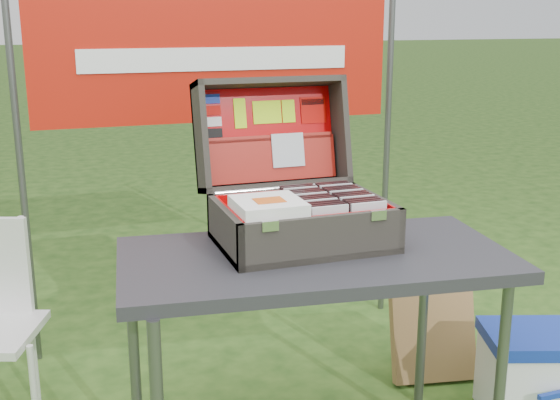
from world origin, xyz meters
name	(u,v)px	position (x,y,z in m)	size (l,w,h in m)	color
table	(314,363)	(0.02, -0.02, 0.38)	(1.22, 0.61, 0.76)	#29292B
table_top	(315,259)	(0.02, -0.02, 0.74)	(1.22, 0.61, 0.04)	#29292B
table_leg_fr	(501,377)	(0.57, -0.26, 0.36)	(0.04, 0.04, 0.72)	#59595B
table_leg_bl	(135,361)	(-0.53, 0.23, 0.36)	(0.04, 0.04, 0.72)	#59595B
table_leg_br	(423,317)	(0.57, 0.23, 0.36)	(0.04, 0.04, 0.72)	#59595B
suitcase	(296,165)	(0.02, 0.14, 1.01)	(0.54, 0.54, 0.50)	#433E35
suitcase_base_bottom	(302,241)	(0.02, 0.08, 0.77)	(0.54, 0.38, 0.02)	#433E35
suitcase_base_wall_front	(324,239)	(0.02, -0.10, 0.83)	(0.54, 0.02, 0.14)	#433E35
suitcase_base_wall_back	(284,209)	(0.02, 0.26, 0.83)	(0.54, 0.02, 0.14)	#433E35
suitcase_base_wall_left	(225,231)	(-0.24, 0.08, 0.83)	(0.02, 0.38, 0.14)	#433E35
suitcase_base_wall_right	(375,216)	(0.27, 0.08, 0.83)	(0.02, 0.38, 0.14)	#433E35
suitcase_liner_floor	(302,237)	(0.02, 0.08, 0.78)	(0.50, 0.34, 0.01)	#C6020C
suitcase_latch_left	(270,226)	(-0.16, -0.11, 0.89)	(0.05, 0.01, 0.03)	silver
suitcase_latch_right	(378,215)	(0.19, -0.11, 0.89)	(0.05, 0.01, 0.03)	silver
suitcase_hinge	(283,188)	(0.02, 0.27, 0.90)	(0.02, 0.02, 0.48)	silver
suitcase_lid_back	(267,135)	(0.02, 0.44, 1.06)	(0.54, 0.38, 0.02)	#433E35
suitcase_lid_rim_far	(269,82)	(0.02, 0.42, 1.25)	(0.54, 0.02, 0.14)	#433E35
suitcase_lid_rim_near	(276,185)	(0.02, 0.34, 0.90)	(0.54, 0.02, 0.14)	#433E35
suitcase_lid_rim_left	(201,138)	(-0.24, 0.38, 1.08)	(0.02, 0.38, 0.14)	#433E35
suitcase_lid_rim_right	(339,130)	(0.27, 0.38, 1.08)	(0.02, 0.38, 0.14)	#433E35
suitcase_lid_liner	(268,135)	(0.02, 0.43, 1.07)	(0.49, 0.34, 0.01)	#C6020C
suitcase_liner_wall_front	(322,235)	(0.02, -0.09, 0.84)	(0.50, 0.01, 0.12)	#C6020C
suitcase_liner_wall_back	(285,207)	(0.02, 0.25, 0.84)	(0.50, 0.01, 0.12)	#C6020C
suitcase_liner_wall_left	(229,227)	(-0.23, 0.08, 0.84)	(0.01, 0.34, 0.12)	#C6020C
suitcase_liner_wall_right	(371,213)	(0.26, 0.08, 0.84)	(0.01, 0.34, 0.12)	#C6020C
suitcase_lid_pocket	(272,159)	(0.02, 0.39, 0.98)	(0.48, 0.15, 0.03)	maroon
suitcase_pocket_edge	(271,138)	(0.02, 0.40, 1.06)	(0.47, 0.02, 0.02)	maroon
suitcase_pocket_cd	(288,150)	(0.07, 0.38, 1.02)	(0.12, 0.12, 0.01)	silver
lid_sticker_cc_a	(212,99)	(-0.18, 0.46, 1.20)	(0.05, 0.03, 0.00)	#1933B2
lid_sticker_cc_b	(213,110)	(-0.18, 0.45, 1.16)	(0.05, 0.03, 0.00)	#C00600
lid_sticker_cc_c	(214,122)	(-0.18, 0.44, 1.12)	(0.05, 0.03, 0.00)	white
lid_sticker_cc_d	(215,133)	(-0.18, 0.43, 1.08)	(0.05, 0.03, 0.00)	black
lid_card_neon_tall	(240,113)	(-0.08, 0.44, 1.15)	(0.04, 0.11, 0.00)	#BEF710
lid_card_neon_main	(267,112)	(0.02, 0.44, 1.15)	(0.11, 0.08, 0.00)	#BEF710
lid_card_neon_small	(288,111)	(0.10, 0.44, 1.15)	(0.05, 0.08, 0.00)	#BEF710
lid_sticker_band	(313,110)	(0.19, 0.44, 1.15)	(0.10, 0.10, 0.00)	#C00600
lid_sticker_band_bar	(313,102)	(0.19, 0.45, 1.18)	(0.09, 0.02, 0.00)	black
cd_left_0	(330,228)	(0.05, -0.07, 0.86)	(0.12, 0.01, 0.14)	silver
cd_left_1	(327,226)	(0.05, -0.05, 0.86)	(0.12, 0.01, 0.14)	black
cd_left_2	(324,224)	(0.05, -0.03, 0.86)	(0.12, 0.01, 0.14)	black
cd_left_3	(322,222)	(0.05, 0.00, 0.86)	(0.12, 0.01, 0.14)	black
cd_left_4	(319,220)	(0.05, 0.02, 0.86)	(0.12, 0.01, 0.14)	silver
cd_left_5	(317,218)	(0.05, 0.04, 0.86)	(0.12, 0.01, 0.14)	black
cd_left_6	(314,217)	(0.05, 0.06, 0.86)	(0.12, 0.01, 0.14)	black
cd_left_7	(312,215)	(0.05, 0.08, 0.86)	(0.12, 0.01, 0.14)	black
cd_left_8	(310,213)	(0.05, 0.10, 0.86)	(0.12, 0.01, 0.14)	silver
cd_left_9	(307,212)	(0.05, 0.12, 0.86)	(0.12, 0.01, 0.14)	black
cd_left_10	(305,210)	(0.05, 0.14, 0.86)	(0.12, 0.01, 0.14)	black
cd_left_11	(303,208)	(0.05, 0.17, 0.86)	(0.12, 0.01, 0.14)	black
cd_left_12	(300,207)	(0.05, 0.19, 0.86)	(0.12, 0.01, 0.14)	silver
cd_left_13	(298,205)	(0.05, 0.21, 0.86)	(0.12, 0.01, 0.14)	black
cd_left_14	(296,204)	(0.05, 0.23, 0.86)	(0.12, 0.01, 0.14)	black
cd_right_0	(368,224)	(0.18, -0.07, 0.86)	(0.12, 0.01, 0.14)	silver
cd_right_1	(365,222)	(0.18, -0.05, 0.86)	(0.12, 0.01, 0.14)	black
cd_right_2	(362,220)	(0.18, -0.03, 0.86)	(0.12, 0.01, 0.14)	black
cd_right_3	(360,218)	(0.18, 0.00, 0.86)	(0.12, 0.01, 0.14)	black
cd_right_4	(357,217)	(0.18, 0.02, 0.86)	(0.12, 0.01, 0.14)	silver
cd_right_5	(354,215)	(0.18, 0.04, 0.86)	(0.12, 0.01, 0.14)	black
cd_right_6	(351,213)	(0.18, 0.06, 0.86)	(0.12, 0.01, 0.14)	black
cd_right_7	(349,212)	(0.18, 0.08, 0.86)	(0.12, 0.01, 0.14)	black
cd_right_8	(346,210)	(0.18, 0.10, 0.86)	(0.12, 0.01, 0.14)	silver
cd_right_9	(343,208)	(0.18, 0.12, 0.86)	(0.12, 0.01, 0.14)	black
cd_right_10	(341,207)	(0.18, 0.14, 0.86)	(0.12, 0.01, 0.14)	black
cd_right_11	(338,205)	(0.18, 0.17, 0.86)	(0.12, 0.01, 0.14)	black
cd_right_12	(336,204)	(0.18, 0.19, 0.86)	(0.12, 0.01, 0.14)	silver
cd_right_13	(333,202)	(0.18, 0.21, 0.86)	(0.12, 0.01, 0.14)	black
cd_right_14	(331,201)	(0.18, 0.23, 0.86)	(0.12, 0.01, 0.14)	black
songbook_0	(268,210)	(-0.12, 0.01, 0.91)	(0.20, 0.20, 0.01)	white
songbook_1	(268,209)	(-0.12, 0.01, 0.91)	(0.20, 0.20, 0.01)	white
songbook_2	(268,207)	(-0.12, 0.01, 0.92)	(0.20, 0.20, 0.01)	white
songbook_3	(268,205)	(-0.12, 0.01, 0.92)	(0.20, 0.20, 0.01)	white
songbook_4	(268,204)	(-0.12, 0.01, 0.93)	(0.20, 0.20, 0.01)	white
songbook_5	(268,202)	(-0.12, 0.01, 0.93)	(0.20, 0.20, 0.01)	white
songbook_6	(268,201)	(-0.12, 0.01, 0.94)	(0.20, 0.20, 0.01)	white
songbook_graphic	(269,200)	(-0.12, 0.00, 0.94)	(0.09, 0.07, 0.00)	#D85919
cooler	(536,375)	(0.93, -0.01, 0.18)	(0.40, 0.30, 0.35)	white
cooler_body	(536,381)	(0.93, -0.01, 0.15)	(0.38, 0.28, 0.30)	white
cooler_lid	(540,338)	(0.93, -0.01, 0.33)	(0.40, 0.30, 0.05)	navy
chair_leg_fr	(35,398)	(-0.86, 0.38, 0.20)	(0.02, 0.02, 0.40)	silver
chair_leg_br	(34,359)	(-0.86, 0.68, 0.20)	(0.02, 0.02, 0.40)	silver
chair_upright_right	(25,264)	(-0.86, 0.70, 0.58)	(0.02, 0.02, 0.37)	silver
cardboard_box	(433,337)	(0.72, 0.38, 0.18)	(0.35, 0.06, 0.37)	#A37241
banner_post_left	(21,172)	(-0.85, 1.10, 0.85)	(0.03, 0.03, 1.70)	#59595B
banner_post_right	(387,148)	(0.85, 1.10, 0.85)	(0.03, 0.03, 1.70)	#59595B
banner	(218,59)	(0.00, 1.09, 1.30)	(1.60, 0.01, 0.55)	#A81509
banner_text	(218,59)	(0.00, 1.08, 1.30)	(1.20, 0.00, 0.10)	white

